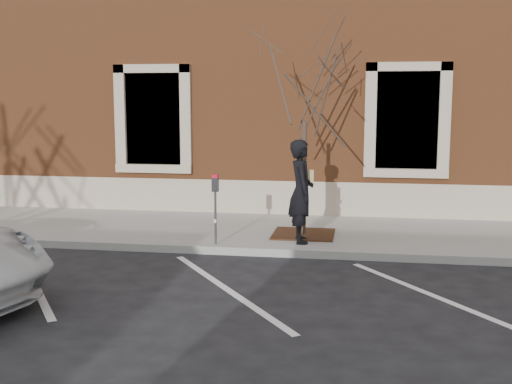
# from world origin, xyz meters

# --- Properties ---
(ground) EXTENTS (120.00, 120.00, 0.00)m
(ground) POSITION_xyz_m (0.00, 0.00, 0.00)
(ground) COLOR #28282B
(ground) RESTS_ON ground
(sidewalk_near) EXTENTS (40.00, 3.50, 0.15)m
(sidewalk_near) POSITION_xyz_m (0.00, 1.75, 0.07)
(sidewalk_near) COLOR #999590
(sidewalk_near) RESTS_ON ground
(curb_near) EXTENTS (40.00, 0.12, 0.15)m
(curb_near) POSITION_xyz_m (0.00, -0.05, 0.07)
(curb_near) COLOR #9E9E99
(curb_near) RESTS_ON ground
(parking_stripes) EXTENTS (28.00, 4.40, 0.01)m
(parking_stripes) POSITION_xyz_m (0.00, -2.20, 0.00)
(parking_stripes) COLOR silver
(parking_stripes) RESTS_ON ground
(building_civic) EXTENTS (40.00, 8.62, 8.00)m
(building_civic) POSITION_xyz_m (0.00, 7.74, 4.00)
(building_civic) COLOR brown
(building_civic) RESTS_ON ground
(man) EXTENTS (0.62, 0.81, 1.97)m
(man) POSITION_xyz_m (0.88, 0.57, 1.14)
(man) COLOR black
(man) RESTS_ON sidewalk_near
(parking_meter) EXTENTS (0.12, 0.09, 1.33)m
(parking_meter) POSITION_xyz_m (-0.70, 0.12, 1.08)
(parking_meter) COLOR #595B60
(parking_meter) RESTS_ON sidewalk_near
(tree_grate) EXTENTS (1.23, 1.23, 0.03)m
(tree_grate) POSITION_xyz_m (0.87, 1.24, 0.17)
(tree_grate) COLOR #462A16
(tree_grate) RESTS_ON sidewalk_near
(sapling) EXTENTS (2.50, 2.50, 4.16)m
(sapling) POSITION_xyz_m (0.87, 1.24, 3.06)
(sapling) COLOR #453629
(sapling) RESTS_ON sidewalk_near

